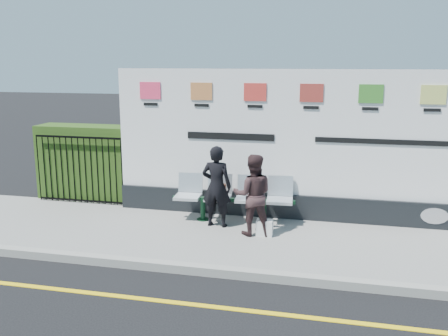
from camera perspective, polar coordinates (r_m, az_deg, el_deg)
name	(u,v)px	position (r m, az deg, el deg)	size (l,w,h in m)	color
ground	(250,311)	(6.95, 2.99, -16.03)	(80.00, 80.00, 0.00)	black
pavement	(274,242)	(9.18, 5.76, -8.41)	(14.00, 3.00, 0.12)	gray
kerb	(262,276)	(7.81, 4.32, -12.16)	(14.00, 0.18, 0.14)	gray
yellow_line	(250,311)	(6.95, 2.99, -16.00)	(14.00, 0.10, 0.01)	yellow
billboard	(309,156)	(10.07, 9.74, 1.37)	(8.00, 0.30, 3.00)	black
hedge	(89,162)	(11.99, -15.18, 0.66)	(2.35, 0.70, 1.70)	#2B4A16
railing	(79,169)	(11.62, -16.20, -0.16)	(2.05, 0.06, 1.54)	black
bench	(233,209)	(10.00, 1.05, -4.73)	(2.35, 0.60, 0.50)	silver
woman_left	(217,186)	(9.58, -0.85, -2.11)	(0.58, 0.38, 1.59)	black
woman_right	(253,195)	(9.15, 3.32, -3.07)	(0.73, 0.57, 1.51)	#372324
handbag_brown	(218,190)	(9.94, -0.70, -2.58)	(0.32, 0.14, 0.25)	black
carrier_bag_white	(265,228)	(9.26, 4.65, -6.83)	(0.30, 0.18, 0.30)	silver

